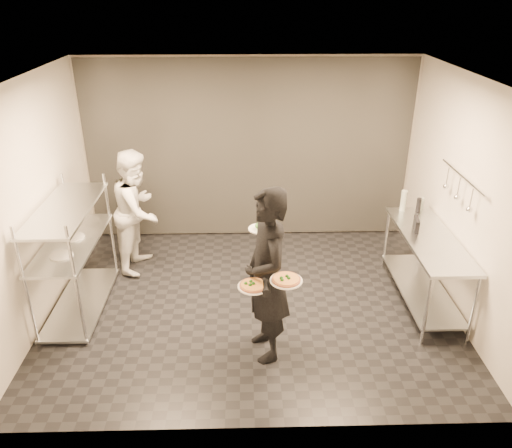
{
  "coord_description": "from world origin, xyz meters",
  "views": [
    {
      "loc": [
        -0.08,
        -5.32,
        3.7
      ],
      "look_at": [
        0.06,
        0.05,
        1.1
      ],
      "focal_mm": 35.0,
      "sensor_mm": 36.0,
      "label": 1
    }
  ],
  "objects_px": {
    "chef": "(138,210)",
    "pos_monitor": "(416,225)",
    "bottle_clear": "(422,204)",
    "bottle_dark": "(419,205)",
    "pizza_plate_near": "(253,286)",
    "prep_counter": "(426,258)",
    "bottle_green": "(404,201)",
    "pass_rack": "(73,253)",
    "salad_plate": "(261,227)",
    "waiter": "(267,276)",
    "pizza_plate_far": "(286,280)"
  },
  "relations": [
    {
      "from": "pass_rack",
      "to": "chef",
      "type": "relative_size",
      "value": 0.92
    },
    {
      "from": "prep_counter",
      "to": "bottle_clear",
      "type": "xyz_separation_m",
      "value": [
        0.15,
        0.8,
        0.38
      ]
    },
    {
      "from": "waiter",
      "to": "bottle_green",
      "type": "relative_size",
      "value": 6.82
    },
    {
      "from": "bottle_green",
      "to": "bottle_clear",
      "type": "distance_m",
      "value": 0.26
    },
    {
      "from": "bottle_clear",
      "to": "prep_counter",
      "type": "bearing_deg",
      "value": -100.73
    },
    {
      "from": "pos_monitor",
      "to": "bottle_dark",
      "type": "height_order",
      "value": "bottle_dark"
    },
    {
      "from": "pass_rack",
      "to": "waiter",
      "type": "height_order",
      "value": "waiter"
    },
    {
      "from": "chef",
      "to": "pos_monitor",
      "type": "relative_size",
      "value": 7.65
    },
    {
      "from": "pizza_plate_near",
      "to": "prep_counter",
      "type": "bearing_deg",
      "value": 28.37
    },
    {
      "from": "prep_counter",
      "to": "bottle_clear",
      "type": "height_order",
      "value": "bottle_clear"
    },
    {
      "from": "pass_rack",
      "to": "pos_monitor",
      "type": "bearing_deg",
      "value": 2.52
    },
    {
      "from": "bottle_green",
      "to": "bottle_dark",
      "type": "height_order",
      "value": "bottle_green"
    },
    {
      "from": "bottle_clear",
      "to": "bottle_dark",
      "type": "height_order",
      "value": "bottle_dark"
    },
    {
      "from": "chef",
      "to": "prep_counter",
      "type": "bearing_deg",
      "value": -94.76
    },
    {
      "from": "bottle_green",
      "to": "bottle_clear",
      "type": "height_order",
      "value": "bottle_green"
    },
    {
      "from": "prep_counter",
      "to": "bottle_clear",
      "type": "bearing_deg",
      "value": 79.27
    },
    {
      "from": "pizza_plate_near",
      "to": "bottle_clear",
      "type": "height_order",
      "value": "bottle_clear"
    },
    {
      "from": "salad_plate",
      "to": "pos_monitor",
      "type": "relative_size",
      "value": 1.14
    },
    {
      "from": "waiter",
      "to": "chef",
      "type": "relative_size",
      "value": 1.12
    },
    {
      "from": "pizza_plate_near",
      "to": "bottle_clear",
      "type": "relative_size",
      "value": 1.73
    },
    {
      "from": "pizza_plate_far",
      "to": "pos_monitor",
      "type": "height_order",
      "value": "pizza_plate_far"
    },
    {
      "from": "chef",
      "to": "pizza_plate_near",
      "type": "height_order",
      "value": "chef"
    },
    {
      "from": "chef",
      "to": "pizza_plate_far",
      "type": "height_order",
      "value": "chef"
    },
    {
      "from": "bottle_green",
      "to": "pos_monitor",
      "type": "bearing_deg",
      "value": -91.27
    },
    {
      "from": "prep_counter",
      "to": "salad_plate",
      "type": "height_order",
      "value": "salad_plate"
    },
    {
      "from": "pass_rack",
      "to": "salad_plate",
      "type": "bearing_deg",
      "value": -15.65
    },
    {
      "from": "pizza_plate_near",
      "to": "bottle_green",
      "type": "distance_m",
      "value": 2.86
    },
    {
      "from": "chef",
      "to": "salad_plate",
      "type": "bearing_deg",
      "value": -124.55
    },
    {
      "from": "waiter",
      "to": "pos_monitor",
      "type": "distance_m",
      "value": 2.21
    },
    {
      "from": "bottle_green",
      "to": "bottle_clear",
      "type": "relative_size",
      "value": 1.59
    },
    {
      "from": "pass_rack",
      "to": "pizza_plate_far",
      "type": "distance_m",
      "value": 2.76
    },
    {
      "from": "pizza_plate_far",
      "to": "bottle_clear",
      "type": "xyz_separation_m",
      "value": [
        2.0,
        1.99,
        -0.08
      ]
    },
    {
      "from": "pizza_plate_near",
      "to": "pos_monitor",
      "type": "bearing_deg",
      "value": 33.44
    },
    {
      "from": "pass_rack",
      "to": "pizza_plate_far",
      "type": "bearing_deg",
      "value": -25.56
    },
    {
      "from": "pizza_plate_far",
      "to": "pass_rack",
      "type": "bearing_deg",
      "value": 154.44
    },
    {
      "from": "waiter",
      "to": "bottle_dark",
      "type": "bearing_deg",
      "value": 113.94
    },
    {
      "from": "salad_plate",
      "to": "pos_monitor",
      "type": "distance_m",
      "value": 2.16
    },
    {
      "from": "waiter",
      "to": "bottle_green",
      "type": "bearing_deg",
      "value": 117.78
    },
    {
      "from": "pass_rack",
      "to": "chef",
      "type": "height_order",
      "value": "chef"
    },
    {
      "from": "prep_counter",
      "to": "pos_monitor",
      "type": "relative_size",
      "value": 7.94
    },
    {
      "from": "prep_counter",
      "to": "pos_monitor",
      "type": "distance_m",
      "value": 0.44
    },
    {
      "from": "chef",
      "to": "pizza_plate_far",
      "type": "relative_size",
      "value": 5.37
    },
    {
      "from": "pass_rack",
      "to": "bottle_dark",
      "type": "bearing_deg",
      "value": 9.37
    },
    {
      "from": "prep_counter",
      "to": "chef",
      "type": "bearing_deg",
      "value": 164.93
    },
    {
      "from": "pizza_plate_near",
      "to": "bottle_dark",
      "type": "distance_m",
      "value": 2.95
    },
    {
      "from": "pizza_plate_near",
      "to": "pos_monitor",
      "type": "height_order",
      "value": "pos_monitor"
    },
    {
      "from": "pizza_plate_near",
      "to": "salad_plate",
      "type": "relative_size",
      "value": 1.19
    },
    {
      "from": "prep_counter",
      "to": "pizza_plate_far",
      "type": "bearing_deg",
      "value": -147.35
    },
    {
      "from": "bottle_green",
      "to": "bottle_clear",
      "type": "xyz_separation_m",
      "value": [
        0.26,
        0.0,
        -0.05
      ]
    },
    {
      "from": "bottle_clear",
      "to": "bottle_dark",
      "type": "xyz_separation_m",
      "value": [
        -0.07,
        -0.08,
        0.01
      ]
    }
  ]
}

